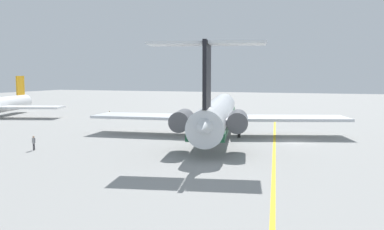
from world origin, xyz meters
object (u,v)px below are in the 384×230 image
(main_jetliner, at_px, (217,113))
(ground_crew_near_nose, at_px, (110,114))
(ground_crew_near_tail, at_px, (34,141))
(safety_cone_nose, at_px, (131,116))

(main_jetliner, relative_size, ground_crew_near_nose, 25.22)
(main_jetliner, bearing_deg, ground_crew_near_nose, 47.60)
(main_jetliner, height_order, ground_crew_near_nose, main_jetliner)
(ground_crew_near_tail, height_order, safety_cone_nose, ground_crew_near_tail)
(main_jetliner, relative_size, safety_cone_nose, 78.12)
(ground_crew_near_tail, distance_m, safety_cone_nose, 38.40)
(ground_crew_near_nose, xyz_separation_m, ground_crew_near_tail, (-34.02, -9.73, 0.03))
(safety_cone_nose, bearing_deg, ground_crew_near_nose, 142.01)
(ground_crew_near_nose, height_order, ground_crew_near_tail, ground_crew_near_tail)
(ground_crew_near_nose, bearing_deg, safety_cone_nose, 51.36)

